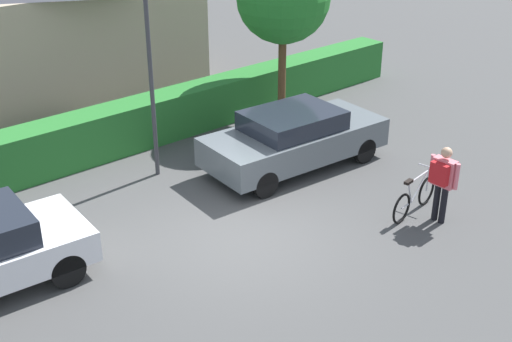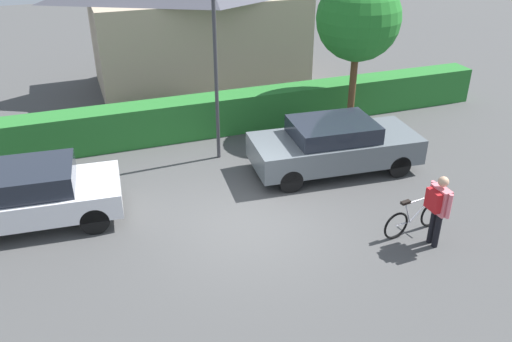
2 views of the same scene
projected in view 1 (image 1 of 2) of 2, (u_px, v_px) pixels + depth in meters
The scene contains 7 objects.
ground_plane at pixel (242, 238), 13.12m from camera, with size 60.00×60.00×0.00m, color #474747.
hedge_row at pixel (105, 133), 16.42m from camera, with size 20.05×0.90×1.18m, color #28712C.
house_distant at pixel (62, 6), 19.78m from camera, with size 8.12×4.22×5.23m.
parked_car_far at pixel (294, 138), 15.75m from camera, with size 4.57×2.18×1.42m.
bicycle at pixel (414, 198), 13.86m from camera, with size 1.68×0.50×0.90m.
person_rider at pixel (442, 178), 13.27m from camera, with size 0.35×0.67×1.65m.
street_lamp at pixel (149, 48), 14.37m from camera, with size 0.28×0.28×4.74m.
Camera 1 is at (-7.15, -8.65, 6.94)m, focal length 46.90 mm.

